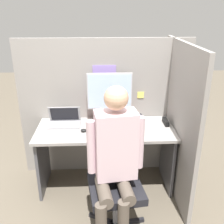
{
  "coord_description": "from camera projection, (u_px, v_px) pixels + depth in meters",
  "views": [
    {
      "loc": [
        -0.04,
        -2.21,
        1.92
      ],
      "look_at": [
        0.06,
        0.16,
        0.97
      ],
      "focal_mm": 42.0,
      "sensor_mm": 36.0,
      "label": 1
    }
  ],
  "objects": [
    {
      "name": "monitor",
      "position": [
        110.0,
        93.0,
        2.84
      ],
      "size": [
        0.49,
        0.19,
        0.48
      ],
      "color": "#B2B2B7",
      "rests_on": "paper_box"
    },
    {
      "name": "paper_box",
      "position": [
        110.0,
        118.0,
        2.95
      ],
      "size": [
        0.35,
        0.2,
        0.07
      ],
      "color": "red",
      "rests_on": "desk"
    },
    {
      "name": "office_chair",
      "position": [
        117.0,
        173.0,
        2.38
      ],
      "size": [
        0.54,
        0.57,
        1.01
      ],
      "color": "black",
      "rests_on": "ground"
    },
    {
      "name": "ground_plane",
      "position": [
        107.0,
        202.0,
        2.77
      ],
      "size": [
        12.0,
        12.0,
        0.0
      ],
      "primitive_type": "plane",
      "color": "#665B4C"
    },
    {
      "name": "stapler",
      "position": [
        166.0,
        122.0,
        2.88
      ],
      "size": [
        0.04,
        0.17,
        0.06
      ],
      "color": "black",
      "rests_on": "desk"
    },
    {
      "name": "cubicle_panel_back",
      "position": [
        105.0,
        109.0,
        3.06
      ],
      "size": [
        1.96,
        0.05,
        1.62
      ],
      "color": "gray",
      "rests_on": "ground"
    },
    {
      "name": "mouse",
      "position": [
        84.0,
        130.0,
        2.71
      ],
      "size": [
        0.06,
        0.05,
        0.03
      ],
      "color": "black",
      "rests_on": "desk"
    },
    {
      "name": "desk",
      "position": [
        106.0,
        143.0,
        2.85
      ],
      "size": [
        1.46,
        0.62,
        0.72
      ],
      "color": "#9E9993",
      "rests_on": "ground"
    },
    {
      "name": "cubicle_panel_right",
      "position": [
        178.0,
        122.0,
        2.73
      ],
      "size": [
        0.04,
        1.25,
        1.62
      ],
      "color": "gray",
      "rests_on": "ground"
    },
    {
      "name": "person",
      "position": [
        115.0,
        157.0,
        2.14
      ],
      "size": [
        0.48,
        0.47,
        1.37
      ],
      "color": "brown",
      "rests_on": "ground"
    },
    {
      "name": "laptop",
      "position": [
        65.0,
        121.0,
        2.85
      ],
      "size": [
        0.34,
        0.21,
        0.21
      ],
      "color": "#99999E",
      "rests_on": "desk"
    },
    {
      "name": "carrot_toy",
      "position": [
        112.0,
        137.0,
        2.56
      ],
      "size": [
        0.04,
        0.15,
        0.04
      ],
      "color": "orange",
      "rests_on": "desk"
    }
  ]
}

